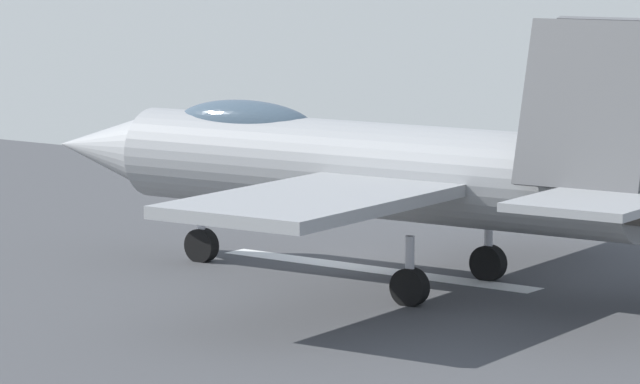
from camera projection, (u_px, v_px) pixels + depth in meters
The scene contains 3 objects.
ground_plane at pixel (357, 268), 40.33m from camera, with size 400.00×400.00×0.00m, color gray.
runway_strip at pixel (358, 268), 40.32m from camera, with size 240.00×26.00×0.02m.
fighter_jet at pixel (374, 167), 38.21m from camera, with size 16.22×13.60×5.67m.
Camera 1 is at (-23.16, 32.25, 7.26)m, focal length 103.49 mm.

